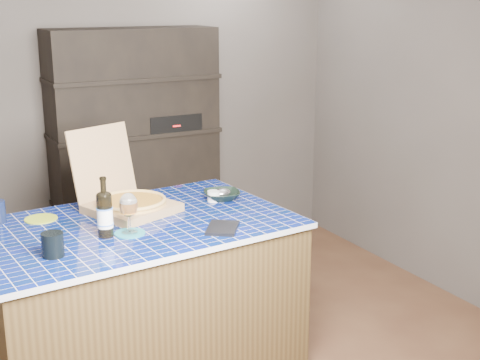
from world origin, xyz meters
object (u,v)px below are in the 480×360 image
wine_glass (129,206)px  dvd_case (223,228)px  kitchen_island (136,302)px  bowl (222,195)px  mead_bottle (105,213)px  pizza_box (129,200)px

wine_glass → dvd_case: wine_glass is taller
kitchen_island → wine_glass: size_ratio=8.29×
bowl → dvd_case: bearing=-116.3°
wine_glass → mead_bottle: bearing=170.3°
kitchen_island → pizza_box: 0.54m
mead_bottle → bowl: mead_bottle is taller
wine_glass → dvd_case: bearing=-20.2°
pizza_box → mead_bottle: (-0.23, -0.33, 0.06)m
kitchen_island → dvd_case: 0.65m
dvd_case → bowl: 0.51m
kitchen_island → bowl: bearing=9.9°
wine_glass → pizza_box: bearing=71.5°
bowl → wine_glass: bearing=-155.4°
bowl → kitchen_island: bearing=-165.1°
wine_glass → bowl: size_ratio=1.00×
mead_bottle → wine_glass: mead_bottle is taller
pizza_box → dvd_case: 0.60m
kitchen_island → pizza_box: bearing=71.1°
kitchen_island → mead_bottle: bearing=-150.5°
pizza_box → dvd_case: (0.32, -0.51, -0.05)m
pizza_box → mead_bottle: pizza_box is taller
mead_bottle → bowl: size_ratio=1.46×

